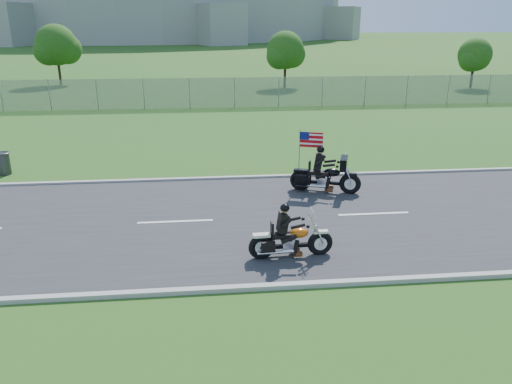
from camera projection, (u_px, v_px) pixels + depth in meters
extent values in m
plane|color=#1F4E18|center=(243.00, 220.00, 14.86)|extent=(420.00, 420.00, 0.00)
cube|color=#28282B|center=(243.00, 220.00, 14.86)|extent=(120.00, 8.00, 0.04)
cube|color=#9E9B93|center=(235.00, 178.00, 18.65)|extent=(120.00, 0.18, 0.12)
cube|color=#9E9B93|center=(257.00, 287.00, 11.04)|extent=(120.00, 0.18, 0.12)
cube|color=gray|center=(144.00, 94.00, 32.84)|extent=(60.00, 0.03, 2.00)
cylinder|color=#A3A099|center=(145.00, 5.00, 169.36)|extent=(130.00, 130.00, 20.00)
cylinder|color=#382316|center=(285.00, 73.00, 43.22)|extent=(0.22, 0.22, 2.52)
sphere|color=#204512|center=(285.00, 50.00, 42.59)|extent=(3.20, 3.20, 3.20)
sphere|color=#204512|center=(292.00, 54.00, 43.23)|extent=(2.40, 2.40, 2.40)
sphere|color=#204512|center=(279.00, 56.00, 42.31)|extent=(2.24, 2.24, 2.24)
cylinder|color=#382316|center=(59.00, 69.00, 44.99)|extent=(0.22, 0.22, 2.80)
sphere|color=#204512|center=(56.00, 45.00, 44.30)|extent=(3.60, 3.60, 3.60)
sphere|color=#204512|center=(67.00, 49.00, 45.01)|extent=(2.70, 2.70, 2.70)
sphere|color=#204512|center=(48.00, 51.00, 43.98)|extent=(2.52, 2.52, 2.52)
cylinder|color=#382316|center=(472.00, 75.00, 42.93)|extent=(0.22, 0.22, 2.24)
sphere|color=#204512|center=(475.00, 55.00, 42.38)|extent=(2.80, 2.80, 2.80)
sphere|color=#204512|center=(478.00, 58.00, 42.93)|extent=(2.10, 2.10, 2.10)
sphere|color=#204512|center=(471.00, 60.00, 42.13)|extent=(1.96, 1.96, 1.96)
torus|color=black|center=(320.00, 243.00, 12.54)|extent=(0.66, 0.19, 0.65)
torus|color=black|center=(261.00, 247.00, 12.32)|extent=(0.66, 0.19, 0.65)
ellipsoid|color=#D95E0F|center=(299.00, 233.00, 12.36)|extent=(0.51, 0.31, 0.25)
cube|color=black|center=(281.00, 235.00, 12.30)|extent=(0.50, 0.29, 0.11)
cube|color=black|center=(283.00, 222.00, 12.20)|extent=(0.23, 0.36, 0.48)
sphere|color=black|center=(285.00, 208.00, 12.08)|extent=(0.25, 0.25, 0.24)
cube|color=silver|center=(313.00, 216.00, 12.27)|extent=(0.06, 0.41, 0.35)
torus|color=black|center=(350.00, 184.00, 16.93)|extent=(0.76, 0.41, 0.74)
torus|color=black|center=(301.00, 180.00, 17.29)|extent=(0.76, 0.41, 0.74)
ellipsoid|color=black|center=(332.00, 172.00, 16.95)|extent=(0.63, 0.48, 0.28)
cube|color=black|center=(317.00, 173.00, 17.07)|extent=(0.62, 0.46, 0.12)
cube|color=black|center=(319.00, 162.00, 16.93)|extent=(0.36, 0.46, 0.55)
sphere|color=black|center=(321.00, 150.00, 16.78)|extent=(0.34, 0.34, 0.27)
cube|color=black|center=(344.00, 163.00, 16.75)|extent=(0.47, 0.83, 0.40)
cube|color=#B70C11|center=(311.00, 140.00, 16.95)|extent=(0.76, 0.28, 0.52)
cylinder|color=#404045|center=(4.00, 164.00, 19.11)|extent=(0.62, 0.62, 0.84)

